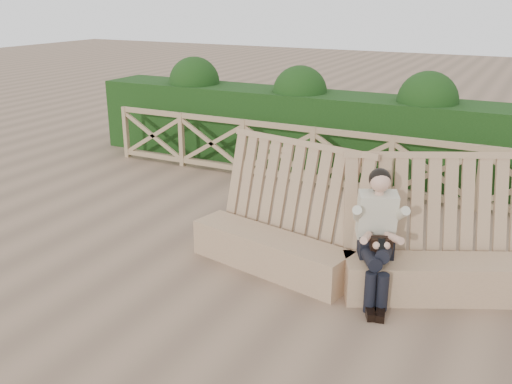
% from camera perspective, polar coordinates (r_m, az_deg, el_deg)
% --- Properties ---
extents(ground, '(60.00, 60.00, 0.00)m').
position_cam_1_polar(ground, '(7.34, 0.50, -7.90)').
color(ground, brown).
rests_on(ground, ground).
extents(bench, '(4.27, 1.64, 1.60)m').
position_cam_1_polar(bench, '(7.07, 9.64, -5.68)').
color(bench, '#997657').
rests_on(bench, ground).
extents(woman, '(0.63, 0.98, 1.52)m').
position_cam_1_polar(woman, '(6.60, 12.04, -3.88)').
color(woman, black).
rests_on(woman, ground).
extents(guardrail, '(10.10, 0.09, 1.10)m').
position_cam_1_polar(guardrail, '(10.18, 9.41, 3.01)').
color(guardrail, '#967B57').
rests_on(guardrail, ground).
extents(hedge, '(12.00, 1.20, 1.50)m').
position_cam_1_polar(hedge, '(11.25, 11.39, 5.46)').
color(hedge, black).
rests_on(hedge, ground).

